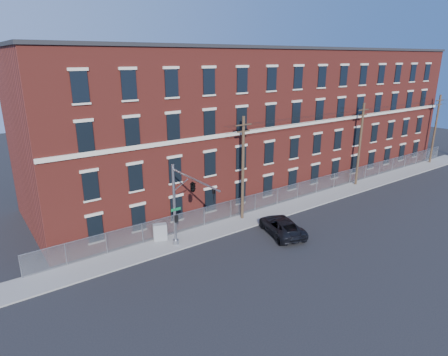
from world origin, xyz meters
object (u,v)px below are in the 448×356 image
at_px(utility_pole_near, 243,167).
at_px(pickup_truck, 282,226).
at_px(utility_cabinet, 160,232).
at_px(traffic_signal_mast, 188,193).

relative_size(utility_pole_near, pickup_truck, 1.80).
distance_m(pickup_truck, utility_cabinet, 10.76).
xyz_separation_m(traffic_signal_mast, utility_pole_near, (8.00, 3.42, -0.05)).
xyz_separation_m(pickup_truck, utility_cabinet, (-9.47, 5.11, 0.08)).
bearing_deg(utility_pole_near, pickup_truck, -80.64).
bearing_deg(pickup_truck, utility_cabinet, -11.71).
relative_size(traffic_signal_mast, pickup_truck, 1.26).
distance_m(traffic_signal_mast, pickup_truck, 10.00).
xyz_separation_m(utility_pole_near, pickup_truck, (0.78, -4.71, -4.57)).
bearing_deg(utility_cabinet, pickup_truck, -9.01).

